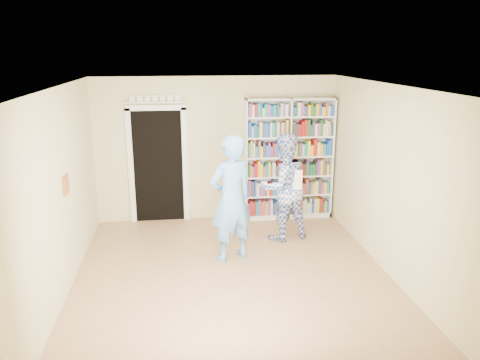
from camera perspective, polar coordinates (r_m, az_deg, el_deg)
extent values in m
plane|color=#9F724D|center=(6.90, -0.90, -11.62)|extent=(5.00, 5.00, 0.00)
plane|color=white|center=(6.15, -1.01, 11.36)|extent=(5.00, 5.00, 0.00)
plane|color=beige|center=(8.81, -2.84, 3.76)|extent=(4.50, 0.00, 4.50)
plane|color=beige|center=(6.54, -20.94, -1.48)|extent=(0.00, 5.00, 5.00)
plane|color=beige|center=(7.01, 17.64, -0.07)|extent=(0.00, 5.00, 5.00)
cube|color=white|center=(8.91, 5.96, 2.52)|extent=(1.67, 0.31, 2.30)
cube|color=white|center=(8.91, 5.96, 2.52)|extent=(0.03, 0.31, 2.30)
cube|color=black|center=(8.84, -9.93, 1.59)|extent=(0.90, 0.03, 2.10)
cube|color=white|center=(8.86, -13.16, 1.45)|extent=(0.10, 0.06, 2.20)
cube|color=white|center=(8.82, -6.69, 1.69)|extent=(0.10, 0.06, 2.20)
cube|color=white|center=(8.63, -10.28, 8.67)|extent=(1.10, 0.06, 0.10)
cube|color=white|center=(8.61, -10.31, 9.32)|extent=(1.10, 0.08, 0.02)
cube|color=brown|center=(6.71, -20.44, -0.57)|extent=(0.03, 0.25, 0.25)
imported|color=#65A4E1|center=(7.08, -1.10, -2.31)|extent=(0.84, 0.72, 1.96)
imported|color=#344AA0|center=(7.93, 5.29, -0.88)|extent=(1.04, 0.90, 1.83)
cube|color=white|center=(7.67, 6.72, 0.04)|extent=(0.23, 0.06, 0.33)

